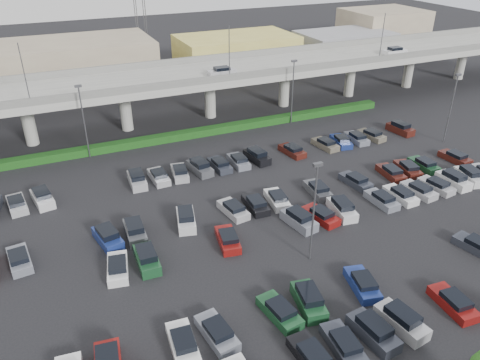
% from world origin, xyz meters
% --- Properties ---
extents(ground, '(280.00, 280.00, 0.00)m').
position_xyz_m(ground, '(0.00, 0.00, 0.00)').
color(ground, black).
extents(overpass, '(150.00, 13.00, 15.80)m').
position_xyz_m(overpass, '(-0.22, 31.99, 6.97)').
color(overpass, gray).
rests_on(overpass, ground).
extents(hedge, '(66.00, 1.60, 1.10)m').
position_xyz_m(hedge, '(0.00, 25.00, 0.55)').
color(hedge, '#123810').
rests_on(hedge, ground).
extents(parked_cars, '(62.94, 41.65, 1.67)m').
position_xyz_m(parked_cars, '(1.97, -2.27, 0.62)').
color(parked_cars, black).
rests_on(parked_cars, ground).
extents(light_poles, '(66.90, 48.38, 10.30)m').
position_xyz_m(light_poles, '(-4.13, 2.00, 6.24)').
color(light_poles, '#4A4A4F').
rests_on(light_poles, ground).
extents(distant_buildings, '(138.00, 24.00, 9.00)m').
position_xyz_m(distant_buildings, '(12.38, 61.81, 3.74)').
color(distant_buildings, gray).
rests_on(distant_buildings, ground).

